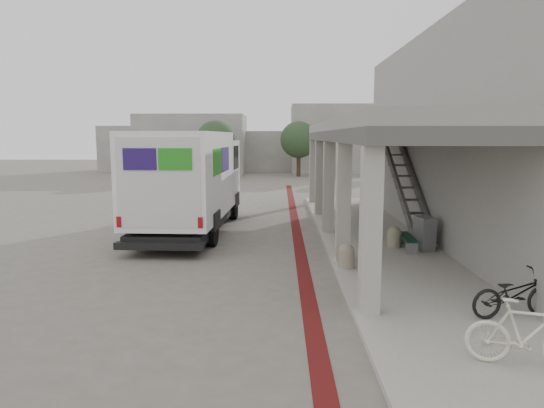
{
  "coord_description": "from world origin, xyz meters",
  "views": [
    {
      "loc": [
        0.38,
        -12.55,
        3.5
      ],
      "look_at": [
        0.16,
        0.97,
        1.6
      ],
      "focal_mm": 32.0,
      "sensor_mm": 36.0,
      "label": 1
    }
  ],
  "objects_px": {
    "fedex_truck": "(190,179)",
    "bicycle_cream": "(527,334)",
    "bench": "(407,240)",
    "bicycle_black": "(514,294)",
    "utility_cabinet": "(424,233)"
  },
  "relations": [
    {
      "from": "bicycle_black",
      "to": "fedex_truck",
      "type": "bearing_deg",
      "value": 29.98
    },
    {
      "from": "fedex_truck",
      "to": "bicycle_cream",
      "type": "bearing_deg",
      "value": -55.04
    },
    {
      "from": "bicycle_black",
      "to": "bench",
      "type": "bearing_deg",
      "value": -5.79
    },
    {
      "from": "fedex_truck",
      "to": "bicycle_cream",
      "type": "height_order",
      "value": "fedex_truck"
    },
    {
      "from": "bench",
      "to": "bicycle_black",
      "type": "relative_size",
      "value": 0.94
    },
    {
      "from": "bicycle_black",
      "to": "bicycle_cream",
      "type": "relative_size",
      "value": 1.01
    },
    {
      "from": "fedex_truck",
      "to": "utility_cabinet",
      "type": "distance_m",
      "value": 8.38
    },
    {
      "from": "bench",
      "to": "bicycle_cream",
      "type": "relative_size",
      "value": 0.95
    },
    {
      "from": "bicycle_cream",
      "to": "utility_cabinet",
      "type": "bearing_deg",
      "value": 11.81
    },
    {
      "from": "fedex_truck",
      "to": "utility_cabinet",
      "type": "bearing_deg",
      "value": -21.03
    },
    {
      "from": "utility_cabinet",
      "to": "bicycle_black",
      "type": "bearing_deg",
      "value": -103.63
    },
    {
      "from": "bicycle_black",
      "to": "bicycle_cream",
      "type": "distance_m",
      "value": 2.17
    },
    {
      "from": "utility_cabinet",
      "to": "fedex_truck",
      "type": "bearing_deg",
      "value": 142.28
    },
    {
      "from": "bicycle_black",
      "to": "bicycle_cream",
      "type": "xyz_separation_m",
      "value": [
        -0.78,
        -2.03,
        0.06
      ]
    },
    {
      "from": "bicycle_black",
      "to": "bicycle_cream",
      "type": "bearing_deg",
      "value": 147.5
    }
  ]
}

